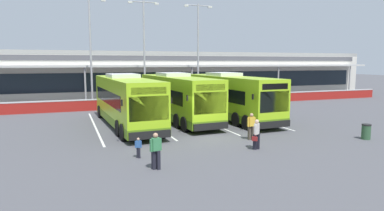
{
  "coord_description": "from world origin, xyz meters",
  "views": [
    {
      "loc": [
        -8.09,
        -19.06,
        4.63
      ],
      "look_at": [
        0.13,
        3.0,
        1.6
      ],
      "focal_mm": 31.49,
      "sensor_mm": 36.0,
      "label": 1
    }
  ],
  "objects_px": {
    "coach_bus_centre": "(229,97)",
    "litter_bin": "(366,132)",
    "coach_bus_leftmost": "(126,102)",
    "pedestrian_near_bin": "(251,126)",
    "pedestrian_child": "(138,147)",
    "coach_bus_left_centre": "(177,98)",
    "lamp_post_east": "(198,47)",
    "lamp_post_west": "(90,45)",
    "pedestrian_with_handbag": "(256,134)",
    "pedestrian_in_dark_coat": "(156,150)",
    "lamp_post_centre": "(144,46)"
  },
  "relations": [
    {
      "from": "litter_bin",
      "to": "coach_bus_left_centre",
      "type": "bearing_deg",
      "value": 129.18
    },
    {
      "from": "coach_bus_centre",
      "to": "pedestrian_child",
      "type": "bearing_deg",
      "value": -136.48
    },
    {
      "from": "litter_bin",
      "to": "pedestrian_child",
      "type": "bearing_deg",
      "value": 176.53
    },
    {
      "from": "lamp_post_west",
      "to": "coach_bus_leftmost",
      "type": "bearing_deg",
      "value": -81.72
    },
    {
      "from": "coach_bus_leftmost",
      "to": "litter_bin",
      "type": "relative_size",
      "value": 13.19
    },
    {
      "from": "coach_bus_centre",
      "to": "litter_bin",
      "type": "relative_size",
      "value": 13.19
    },
    {
      "from": "coach_bus_centre",
      "to": "pedestrian_near_bin",
      "type": "distance_m",
      "value": 7.81
    },
    {
      "from": "coach_bus_left_centre",
      "to": "pedestrian_with_handbag",
      "type": "xyz_separation_m",
      "value": [
        1.11,
        -10.3,
        -0.93
      ]
    },
    {
      "from": "pedestrian_child",
      "to": "litter_bin",
      "type": "bearing_deg",
      "value": -3.47
    },
    {
      "from": "pedestrian_with_handbag",
      "to": "litter_bin",
      "type": "distance_m",
      "value": 7.49
    },
    {
      "from": "pedestrian_in_dark_coat",
      "to": "litter_bin",
      "type": "bearing_deg",
      "value": 5.09
    },
    {
      "from": "coach_bus_centre",
      "to": "lamp_post_east",
      "type": "bearing_deg",
      "value": 82.13
    },
    {
      "from": "coach_bus_left_centre",
      "to": "pedestrian_near_bin",
      "type": "distance_m",
      "value": 8.54
    },
    {
      "from": "pedestrian_near_bin",
      "to": "coach_bus_left_centre",
      "type": "bearing_deg",
      "value": 103.58
    },
    {
      "from": "pedestrian_with_handbag",
      "to": "pedestrian_in_dark_coat",
      "type": "height_order",
      "value": "same"
    },
    {
      "from": "lamp_post_centre",
      "to": "pedestrian_child",
      "type": "bearing_deg",
      "value": -103.51
    },
    {
      "from": "lamp_post_east",
      "to": "coach_bus_left_centre",
      "type": "bearing_deg",
      "value": -119.93
    },
    {
      "from": "lamp_post_west",
      "to": "lamp_post_east",
      "type": "relative_size",
      "value": 1.0
    },
    {
      "from": "pedestrian_in_dark_coat",
      "to": "litter_bin",
      "type": "relative_size",
      "value": 1.74
    },
    {
      "from": "coach_bus_left_centre",
      "to": "lamp_post_centre",
      "type": "height_order",
      "value": "lamp_post_centre"
    },
    {
      "from": "coach_bus_leftmost",
      "to": "pedestrian_near_bin",
      "type": "relative_size",
      "value": 7.57
    },
    {
      "from": "coach_bus_centre",
      "to": "lamp_post_west",
      "type": "height_order",
      "value": "lamp_post_west"
    },
    {
      "from": "coach_bus_left_centre",
      "to": "lamp_post_east",
      "type": "distance_m",
      "value": 12.32
    },
    {
      "from": "pedestrian_in_dark_coat",
      "to": "lamp_post_east",
      "type": "relative_size",
      "value": 0.15
    },
    {
      "from": "pedestrian_with_handbag",
      "to": "pedestrian_child",
      "type": "relative_size",
      "value": 1.61
    },
    {
      "from": "pedestrian_near_bin",
      "to": "lamp_post_east",
      "type": "distance_m",
      "value": 19.35
    },
    {
      "from": "coach_bus_centre",
      "to": "pedestrian_child",
      "type": "distance_m",
      "value": 12.96
    },
    {
      "from": "coach_bus_left_centre",
      "to": "lamp_post_west",
      "type": "xyz_separation_m",
      "value": [
        -5.86,
        9.8,
        4.5
      ]
    },
    {
      "from": "pedestrian_with_handbag",
      "to": "litter_bin",
      "type": "height_order",
      "value": "pedestrian_with_handbag"
    },
    {
      "from": "pedestrian_child",
      "to": "lamp_post_west",
      "type": "height_order",
      "value": "lamp_post_west"
    },
    {
      "from": "coach_bus_left_centre",
      "to": "pedestrian_child",
      "type": "bearing_deg",
      "value": -117.78
    },
    {
      "from": "pedestrian_child",
      "to": "pedestrian_near_bin",
      "type": "relative_size",
      "value": 0.62
    },
    {
      "from": "coach_bus_leftmost",
      "to": "coach_bus_centre",
      "type": "xyz_separation_m",
      "value": [
        8.5,
        0.33,
        0.0
      ]
    },
    {
      "from": "coach_bus_centre",
      "to": "pedestrian_with_handbag",
      "type": "height_order",
      "value": "coach_bus_centre"
    },
    {
      "from": "pedestrian_in_dark_coat",
      "to": "pedestrian_child",
      "type": "bearing_deg",
      "value": 100.0
    },
    {
      "from": "coach_bus_left_centre",
      "to": "litter_bin",
      "type": "xyz_separation_m",
      "value": [
        8.59,
        -10.54,
        -1.32
      ]
    },
    {
      "from": "pedestrian_child",
      "to": "lamp_post_east",
      "type": "distance_m",
      "value": 23.17
    },
    {
      "from": "litter_bin",
      "to": "coach_bus_leftmost",
      "type": "bearing_deg",
      "value": 143.88
    },
    {
      "from": "pedestrian_near_bin",
      "to": "litter_bin",
      "type": "height_order",
      "value": "pedestrian_near_bin"
    },
    {
      "from": "coach_bus_centre",
      "to": "lamp_post_east",
      "type": "relative_size",
      "value": 1.11
    },
    {
      "from": "coach_bus_leftmost",
      "to": "litter_bin",
      "type": "height_order",
      "value": "coach_bus_leftmost"
    },
    {
      "from": "pedestrian_near_bin",
      "to": "lamp_post_east",
      "type": "relative_size",
      "value": 0.15
    },
    {
      "from": "pedestrian_with_handbag",
      "to": "lamp_post_centre",
      "type": "height_order",
      "value": "lamp_post_centre"
    },
    {
      "from": "pedestrian_with_handbag",
      "to": "lamp_post_east",
      "type": "relative_size",
      "value": 0.15
    },
    {
      "from": "pedestrian_in_dark_coat",
      "to": "pedestrian_child",
      "type": "relative_size",
      "value": 1.61
    },
    {
      "from": "pedestrian_with_handbag",
      "to": "pedestrian_near_bin",
      "type": "xyz_separation_m",
      "value": [
        0.88,
        2.04,
        0.02
      ]
    },
    {
      "from": "coach_bus_left_centre",
      "to": "lamp_post_east",
      "type": "xyz_separation_m",
      "value": [
        5.72,
        9.94,
        4.5
      ]
    },
    {
      "from": "coach_bus_left_centre",
      "to": "lamp_post_west",
      "type": "height_order",
      "value": "lamp_post_west"
    },
    {
      "from": "lamp_post_west",
      "to": "lamp_post_east",
      "type": "xyz_separation_m",
      "value": [
        11.58,
        0.15,
        0.0
      ]
    },
    {
      "from": "pedestrian_child",
      "to": "lamp_post_centre",
      "type": "relative_size",
      "value": 0.09
    }
  ]
}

